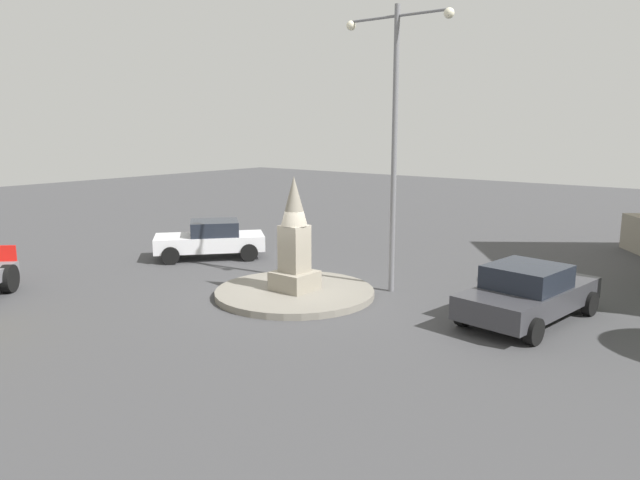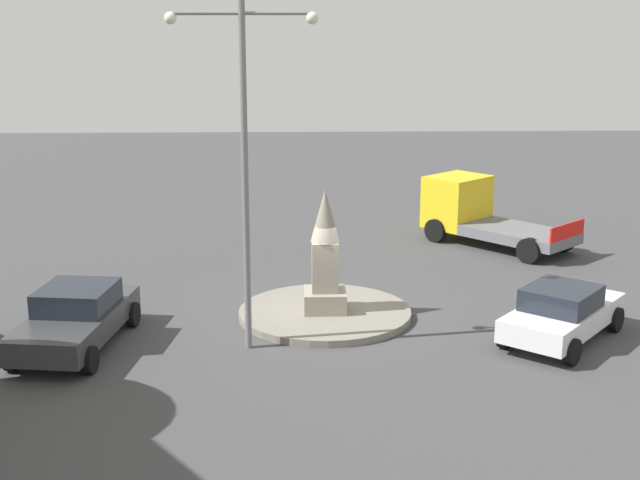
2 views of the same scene
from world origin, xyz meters
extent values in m
plane|color=#424244|center=(0.00, 0.00, 0.00)|extent=(80.00, 80.00, 0.00)
cylinder|color=gray|center=(0.00, 0.00, 0.09)|extent=(4.64, 4.64, 0.19)
cube|color=gray|center=(0.00, 0.00, 0.46)|extent=(1.12, 1.12, 0.54)
cube|color=gray|center=(0.00, 0.00, 1.41)|extent=(0.69, 0.69, 1.36)
cone|color=gray|center=(0.00, 0.00, 2.79)|extent=(0.76, 0.76, 1.41)
cylinder|color=slate|center=(1.94, 2.18, 4.09)|extent=(0.16, 0.16, 8.18)
cylinder|color=slate|center=(1.16, 2.18, 7.87)|extent=(1.56, 0.08, 0.08)
cylinder|color=slate|center=(2.72, 2.18, 7.87)|extent=(1.56, 0.08, 0.08)
sphere|color=#F2EACC|center=(0.38, 2.18, 7.77)|extent=(0.28, 0.28, 0.28)
sphere|color=#F2EACC|center=(3.50, 2.18, 7.77)|extent=(0.28, 0.28, 0.28)
cube|color=silver|center=(-5.84, 1.90, 0.60)|extent=(3.88, 4.13, 0.55)
cube|color=#1E232D|center=(-5.72, 2.04, 1.14)|extent=(2.30, 2.32, 0.54)
cylinder|color=black|center=(-6.12, 0.29, 0.32)|extent=(0.58, 0.63, 0.64)
cylinder|color=black|center=(-7.39, 1.38, 0.32)|extent=(0.58, 0.63, 0.64)
cylinder|color=black|center=(-4.29, 2.41, 0.32)|extent=(0.58, 0.63, 0.64)
cylinder|color=black|center=(-5.57, 3.50, 0.32)|extent=(0.58, 0.63, 0.64)
cube|color=#38383D|center=(6.13, 1.99, 0.61)|extent=(2.40, 4.61, 0.59)
cube|color=#1E232D|center=(6.10, 1.78, 1.19)|extent=(1.91, 2.00, 0.57)
cylinder|color=black|center=(5.43, 3.64, 0.32)|extent=(0.30, 0.66, 0.64)
cylinder|color=black|center=(7.24, 3.39, 0.32)|extent=(0.30, 0.66, 0.64)
cylinder|color=black|center=(5.02, 0.58, 0.32)|extent=(0.30, 0.66, 0.64)
cylinder|color=black|center=(6.83, 0.34, 0.32)|extent=(0.30, 0.66, 0.64)
cube|color=yellow|center=(-5.17, -8.53, 1.35)|extent=(2.73, 2.69, 1.86)
cube|color=slate|center=(-6.97, -6.52, 0.60)|extent=(4.06, 4.18, 0.37)
cube|color=red|center=(-8.19, -5.17, 1.04)|extent=(1.57, 1.42, 0.50)
cylinder|color=black|center=(-4.31, -7.89, 0.42)|extent=(0.77, 0.81, 0.84)
cylinder|color=black|center=(-5.90, -9.32, 0.42)|extent=(0.77, 0.81, 0.84)
cylinder|color=black|center=(-6.91, -5.00, 0.42)|extent=(0.77, 0.81, 0.84)
cylinder|color=black|center=(-8.50, -6.43, 0.42)|extent=(0.77, 0.81, 0.84)
camera|label=1|loc=(10.97, -12.67, 4.85)|focal=33.35mm
camera|label=2|loc=(0.84, 21.44, 7.64)|focal=47.30mm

